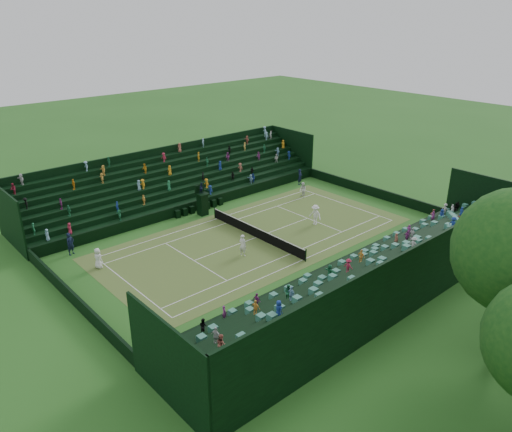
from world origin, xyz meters
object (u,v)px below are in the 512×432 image
at_px(player_near_east, 243,245).
at_px(player_far_east, 315,215).
at_px(player_far_west, 303,190).
at_px(tennis_net, 256,232).
at_px(umpire_chair, 202,201).
at_px(player_near_west, 98,258).

bearing_deg(player_near_east, player_far_east, -101.10).
relative_size(player_far_west, player_far_east, 0.84).
distance_m(tennis_net, umpire_chair, 7.28).
bearing_deg(player_far_east, player_near_west, -113.30).
bearing_deg(tennis_net, umpire_chair, -177.19).
relative_size(umpire_chair, player_far_west, 2.02).
relative_size(player_near_west, player_near_east, 0.90).
bearing_deg(player_near_west, player_far_east, -122.00).
bearing_deg(player_far_west, player_near_west, -70.84).
distance_m(tennis_net, player_near_east, 3.48).
distance_m(umpire_chair, player_far_east, 10.63).
bearing_deg(umpire_chair, player_near_west, -74.03).
xyz_separation_m(player_far_west, player_far_east, (5.67, -4.35, 0.15)).
xyz_separation_m(player_near_west, player_near_east, (5.57, 9.44, 0.09)).
bearing_deg(player_near_east, umpire_chair, -29.83).
distance_m(player_near_east, player_far_east, 8.83).
bearing_deg(tennis_net, player_far_west, 112.74).
distance_m(umpire_chair, player_near_east, 9.40).
bearing_deg(player_far_east, umpire_chair, -151.71).
xyz_separation_m(player_near_west, player_far_west, (-0.50, 22.61, -0.02)).
relative_size(umpire_chair, player_far_east, 1.69).
relative_size(tennis_net, player_near_west, 7.20).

